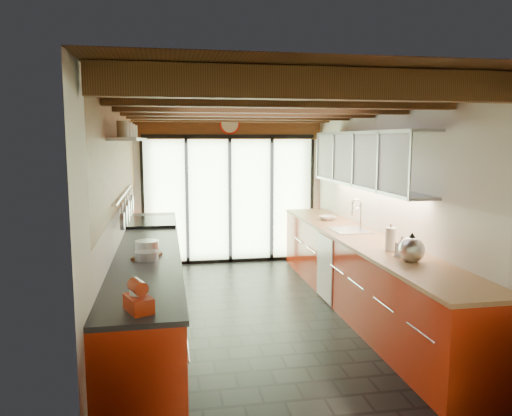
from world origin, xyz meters
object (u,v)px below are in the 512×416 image
kettle (412,248)px  paper_towel (391,240)px  soap_bottle (401,246)px  bowl (328,218)px  stand_mixer (138,298)px

kettle → paper_towel: size_ratio=1.12×
paper_towel → soap_bottle: 0.25m
kettle → bowl: bearing=90.0°
paper_towel → soap_bottle: size_ratio=1.43×
paper_towel → soap_bottle: (0.00, -0.25, -0.02)m
stand_mixer → paper_towel: size_ratio=0.97×
stand_mixer → paper_towel: 2.92m
soap_bottle → bowl: soap_bottle is taller
kettle → soap_bottle: bearing=90.0°
stand_mixer → soap_bottle: size_ratio=1.39×
bowl → soap_bottle: bearing=-90.0°
stand_mixer → paper_towel: (2.54, 1.44, 0.03)m
stand_mixer → kettle: kettle is taller
kettle → bowl: (0.00, 2.55, -0.10)m
soap_bottle → bowl: size_ratio=0.85×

